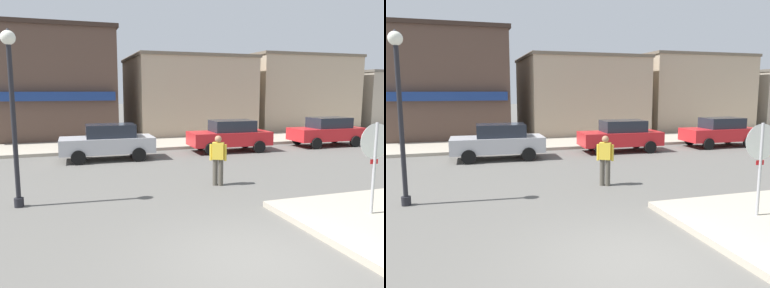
% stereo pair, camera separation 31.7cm
% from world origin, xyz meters
% --- Properties ---
extents(ground_plane, '(160.00, 160.00, 0.00)m').
position_xyz_m(ground_plane, '(0.00, 0.00, 0.00)').
color(ground_plane, '#5B5954').
extents(kerb_far, '(80.00, 4.00, 0.15)m').
position_xyz_m(kerb_far, '(0.00, 14.69, 0.07)').
color(kerb_far, '#A89E8C').
rests_on(kerb_far, ground).
extents(stop_sign, '(0.82, 0.09, 2.30)m').
position_xyz_m(stop_sign, '(3.58, 1.16, 1.52)').
color(stop_sign, '#9E9EA3').
rests_on(stop_sign, ground).
extents(lamp_post, '(0.36, 0.36, 4.54)m').
position_xyz_m(lamp_post, '(-4.40, 4.86, 2.96)').
color(lamp_post, black).
rests_on(lamp_post, ground).
extents(parked_car_nearest, '(4.04, 1.95, 1.56)m').
position_xyz_m(parked_car_nearest, '(-1.43, 10.99, 0.81)').
color(parked_car_nearest, '#B7B7BC').
rests_on(parked_car_nearest, ground).
extents(parked_car_second, '(4.06, 2.00, 1.56)m').
position_xyz_m(parked_car_second, '(4.55, 11.34, 0.81)').
color(parked_car_second, red).
rests_on(parked_car_second, ground).
extents(parked_car_third, '(4.02, 1.91, 1.56)m').
position_xyz_m(parked_car_third, '(10.40, 11.39, 0.81)').
color(parked_car_third, red).
rests_on(parked_car_third, ground).
extents(pedestrian_crossing_near, '(0.52, 0.37, 1.61)m').
position_xyz_m(pedestrian_crossing_near, '(1.39, 5.28, 0.87)').
color(pedestrian_crossing_near, '#4C473D').
rests_on(pedestrian_crossing_near, ground).
extents(building_corner_shop, '(8.36, 9.47, 6.80)m').
position_xyz_m(building_corner_shop, '(-4.23, 21.16, 3.41)').
color(building_corner_shop, brown).
rests_on(building_corner_shop, ground).
extents(building_storefront_left_near, '(7.99, 7.72, 5.33)m').
position_xyz_m(building_storefront_left_near, '(5.10, 20.28, 2.67)').
color(building_storefront_left_near, tan).
rests_on(building_storefront_left_near, ground).
extents(building_storefront_left_mid, '(8.44, 6.99, 5.68)m').
position_xyz_m(building_storefront_left_mid, '(13.99, 20.63, 2.84)').
color(building_storefront_left_mid, tan).
rests_on(building_storefront_left_mid, ground).
extents(building_storefront_right_near, '(6.05, 6.12, 4.62)m').
position_xyz_m(building_storefront_right_near, '(22.29, 20.44, 2.31)').
color(building_storefront_right_near, '#9E9384').
rests_on(building_storefront_right_near, ground).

